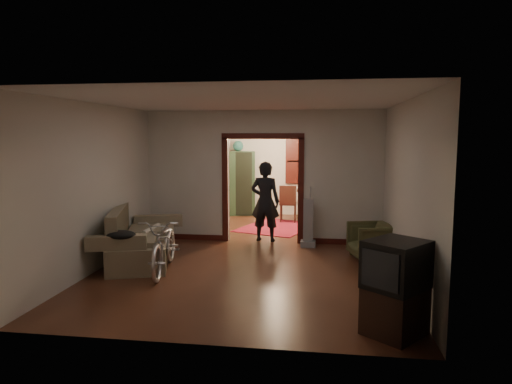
% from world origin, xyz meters
% --- Properties ---
extents(floor, '(5.00, 8.50, 0.01)m').
position_xyz_m(floor, '(0.00, 0.00, 0.00)').
color(floor, '#391C12').
rests_on(floor, ground).
extents(ceiling, '(5.00, 8.50, 0.01)m').
position_xyz_m(ceiling, '(0.00, 0.00, 2.80)').
color(ceiling, white).
rests_on(ceiling, floor).
extents(wall_back, '(5.00, 0.02, 2.80)m').
position_xyz_m(wall_back, '(0.00, 4.25, 1.40)').
color(wall_back, beige).
rests_on(wall_back, floor).
extents(wall_left, '(0.02, 8.50, 2.80)m').
position_xyz_m(wall_left, '(-2.50, 0.00, 1.40)').
color(wall_left, beige).
rests_on(wall_left, floor).
extents(wall_right, '(0.02, 8.50, 2.80)m').
position_xyz_m(wall_right, '(2.50, 0.00, 1.40)').
color(wall_right, beige).
rests_on(wall_right, floor).
extents(partition_wall, '(5.00, 0.14, 2.80)m').
position_xyz_m(partition_wall, '(0.00, 0.75, 1.40)').
color(partition_wall, beige).
rests_on(partition_wall, floor).
extents(door_casing, '(1.74, 0.20, 2.32)m').
position_xyz_m(door_casing, '(0.00, 0.75, 1.10)').
color(door_casing, '#39110D').
rests_on(door_casing, floor).
extents(far_window, '(0.98, 0.06, 1.28)m').
position_xyz_m(far_window, '(0.70, 4.21, 1.55)').
color(far_window, black).
rests_on(far_window, wall_back).
extents(chandelier, '(0.24, 0.24, 0.24)m').
position_xyz_m(chandelier, '(0.00, 2.50, 2.35)').
color(chandelier, '#FFE0A5').
rests_on(chandelier, ceiling).
extents(light_switch, '(0.08, 0.01, 0.12)m').
position_xyz_m(light_switch, '(1.05, 0.68, 1.25)').
color(light_switch, silver).
rests_on(light_switch, partition_wall).
extents(sofa, '(1.55, 2.31, 0.97)m').
position_xyz_m(sofa, '(-2.01, -1.11, 0.49)').
color(sofa, brown).
rests_on(sofa, floor).
extents(rolled_paper, '(0.09, 0.75, 0.09)m').
position_xyz_m(rolled_paper, '(-1.91, -0.81, 0.53)').
color(rolled_paper, beige).
rests_on(rolled_paper, sofa).
extents(jacket, '(0.50, 0.38, 0.15)m').
position_xyz_m(jacket, '(-1.96, -2.02, 0.68)').
color(jacket, black).
rests_on(jacket, sofa).
extents(bicycle, '(0.88, 1.84, 0.93)m').
position_xyz_m(bicycle, '(-1.34, -1.68, 0.46)').
color(bicycle, silver).
rests_on(bicycle, floor).
extents(armchair, '(0.89, 0.87, 0.67)m').
position_xyz_m(armchair, '(2.15, -0.36, 0.33)').
color(armchair, '#464828').
rests_on(armchair, floor).
extents(tv_stand, '(0.82, 0.82, 0.56)m').
position_xyz_m(tv_stand, '(2.08, -3.67, 0.28)').
color(tv_stand, black).
rests_on(tv_stand, floor).
extents(crt_tv, '(0.84, 0.85, 0.55)m').
position_xyz_m(crt_tv, '(2.08, -3.67, 0.82)').
color(crt_tv, black).
rests_on(crt_tv, tv_stand).
extents(vacuum, '(0.30, 0.24, 0.99)m').
position_xyz_m(vacuum, '(0.98, 0.40, 0.50)').
color(vacuum, gray).
rests_on(vacuum, floor).
extents(person, '(0.67, 0.49, 1.72)m').
position_xyz_m(person, '(0.04, 0.81, 0.86)').
color(person, black).
rests_on(person, floor).
extents(oriental_rug, '(2.09, 2.39, 0.02)m').
position_xyz_m(oriental_rug, '(0.16, 2.31, 0.01)').
color(oriental_rug, maroon).
rests_on(oriental_rug, floor).
extents(locker, '(1.02, 0.72, 1.84)m').
position_xyz_m(locker, '(-1.13, 4.04, 0.92)').
color(locker, '#213723').
rests_on(locker, floor).
extents(globe, '(0.30, 0.30, 0.30)m').
position_xyz_m(globe, '(-1.13, 4.04, 1.94)').
color(globe, '#1E5972').
rests_on(globe, locker).
extents(desk, '(1.18, 0.84, 0.79)m').
position_xyz_m(desk, '(1.11, 3.78, 0.39)').
color(desk, black).
rests_on(desk, floor).
extents(desk_chair, '(0.46, 0.46, 0.98)m').
position_xyz_m(desk_chair, '(0.38, 3.11, 0.49)').
color(desk_chair, black).
rests_on(desk_chair, floor).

